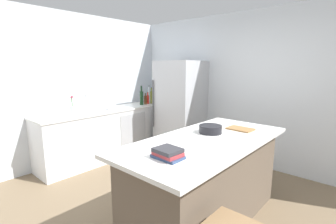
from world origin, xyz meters
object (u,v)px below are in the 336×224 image
at_px(wine_bottle, 142,97).
at_px(cookbook_stack, 168,153).
at_px(sink_faucet, 87,103).
at_px(gin_bottle, 156,96).
at_px(hot_sauce_bottle, 148,99).
at_px(syrup_bottle, 145,100).
at_px(refrigerator, 180,108).
at_px(flower_vase, 73,109).
at_px(soda_bottle, 149,95).
at_px(mixing_bowl, 210,129).
at_px(cutting_board, 240,129).
at_px(paper_towel_roll, 109,102).
at_px(kitchen_island, 205,180).
at_px(olive_oil_bottle, 151,97).

height_order(wine_bottle, cookbook_stack, wine_bottle).
distance_m(sink_faucet, gin_bottle, 1.63).
xyz_separation_m(hot_sauce_bottle, syrup_bottle, (0.01, -0.08, -0.01)).
relative_size(refrigerator, flower_vase, 5.61).
relative_size(soda_bottle, mixing_bowl, 1.36).
bearing_deg(cutting_board, hot_sauce_bottle, 162.36).
bearing_deg(syrup_bottle, wine_bottle, -90.24).
relative_size(flower_vase, paper_towel_roll, 1.03).
bearing_deg(cutting_board, syrup_bottle, 164.05).
distance_m(gin_bottle, wine_bottle, 0.48).
bearing_deg(refrigerator, kitchen_island, -43.68).
relative_size(hot_sauce_bottle, syrup_bottle, 1.08).
height_order(kitchen_island, refrigerator, refrigerator).
xyz_separation_m(wine_bottle, cutting_board, (2.43, -0.59, -0.12)).
distance_m(sink_faucet, hot_sauce_bottle, 1.34).
height_order(kitchen_island, cutting_board, cutting_board).
xyz_separation_m(refrigerator, syrup_bottle, (-0.76, -0.21, 0.11)).
relative_size(flower_vase, olive_oil_bottle, 0.96).
distance_m(hot_sauce_bottle, cookbook_stack, 3.18).
height_order(hot_sauce_bottle, syrup_bottle, hot_sauce_bottle).
distance_m(syrup_bottle, cutting_board, 2.53).
distance_m(kitchen_island, flower_vase, 2.45).
relative_size(gin_bottle, mixing_bowl, 1.18).
bearing_deg(cookbook_stack, wine_bottle, 141.96).
height_order(flower_vase, soda_bottle, soda_bottle).
bearing_deg(kitchen_island, hot_sauce_bottle, 149.58).
xyz_separation_m(gin_bottle, soda_bottle, (-0.13, -0.09, 0.02)).
bearing_deg(sink_faucet, soda_bottle, 91.22).
relative_size(soda_bottle, cutting_board, 1.18).
height_order(refrigerator, paper_towel_roll, refrigerator).
relative_size(paper_towel_roll, soda_bottle, 0.87).
height_order(kitchen_island, cookbook_stack, cookbook_stack).
bearing_deg(flower_vase, hot_sauce_bottle, 89.60).
distance_m(refrigerator, gin_bottle, 0.83).
height_order(flower_vase, hot_sauce_bottle, flower_vase).
bearing_deg(olive_oil_bottle, soda_bottle, 149.73).
bearing_deg(sink_faucet, gin_bottle, 86.57).
bearing_deg(syrup_bottle, kitchen_island, -29.05).
xyz_separation_m(cookbook_stack, cutting_board, (0.03, 1.29, -0.03)).
bearing_deg(flower_vase, wine_bottle, 88.98).
xyz_separation_m(soda_bottle, cookbook_stack, (2.58, -2.26, -0.08)).
xyz_separation_m(olive_oil_bottle, wine_bottle, (0.00, -0.28, 0.02)).
xyz_separation_m(kitchen_island, syrup_bottle, (-2.34, 1.30, 0.53)).
xyz_separation_m(gin_bottle, cutting_board, (2.48, -1.06, -0.09)).
relative_size(wine_bottle, cookbook_stack, 1.53).
height_order(soda_bottle, syrup_bottle, soda_bottle).
bearing_deg(hot_sauce_bottle, cutting_board, -17.64).
bearing_deg(olive_oil_bottle, mixing_bowl, -29.06).
bearing_deg(hot_sauce_bottle, paper_towel_roll, -91.62).
xyz_separation_m(refrigerator, hot_sauce_bottle, (-0.77, -0.13, 0.12)).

